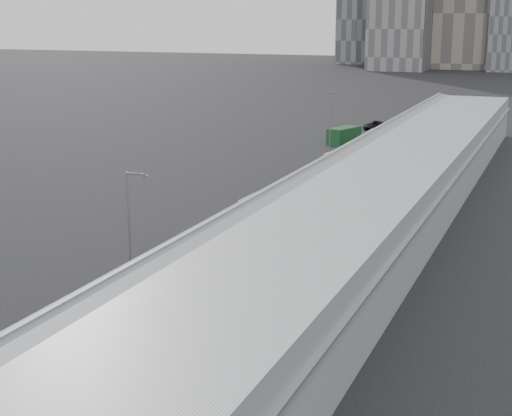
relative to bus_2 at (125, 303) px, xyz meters
The scene contains 17 objects.
sidewalk 22.04m from the bus_2, 71.48° to the left, with size 10.00×170.00×0.12m, color gray.
lane_line 21.20m from the bus_2, 99.57° to the left, with size 0.12×160.00×0.02m, color gold.
depot 23.65m from the bus_2, 62.24° to the left, with size 12.45×160.40×7.20m.
bus_2 is the anchor object (origin of this frame).
bus_3 13.18m from the bus_2, 90.87° to the left, with size 2.91×12.37×3.59m.
bus_4 29.64m from the bus_2, 89.67° to the left, with size 3.26×13.37×3.88m.
bus_5 42.89m from the bus_2, 89.49° to the left, with size 2.97×13.38×3.90m.
bus_6 57.70m from the bus_2, 89.68° to the left, with size 3.92×13.30×3.83m.
bus_7 68.77m from the bus_2, 89.70° to the left, with size 3.11×13.92×4.05m.
tree_1 5.50m from the bus_2, 36.94° to the right, with size 1.31×1.31×4.13m.
tree_2 22.09m from the bus_2, 79.58° to the left, with size 1.62×1.62×4.52m.
tree_3 43.46m from the bus_2, 84.98° to the left, with size 1.97×1.97×4.41m.
tree_4 73.95m from the bus_2, 87.15° to the left, with size 2.23×2.23×4.47m.
street_lamp_near 12.68m from the bus_2, 118.47° to the left, with size 2.04×0.22×8.33m.
street_lamp_far 68.70m from the bus_2, 94.73° to the left, with size 2.04×0.22×9.88m.
shipping_container 82.63m from the bus_2, 95.23° to the left, with size 2.67×6.63×2.66m, color #123A1C.
suv 100.36m from the bus_2, 93.74° to the left, with size 2.59×5.62×1.56m, color black.
Camera 1 is at (29.47, -9.72, 20.84)m, focal length 55.00 mm.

